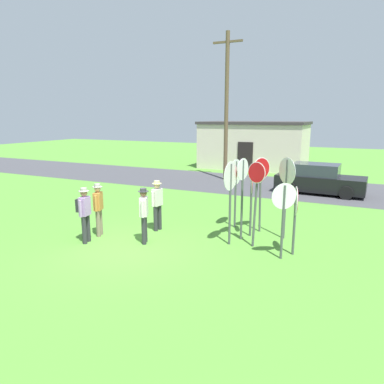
{
  "coord_description": "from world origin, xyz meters",
  "views": [
    {
      "loc": [
        5.98,
        -8.23,
        3.85
      ],
      "look_at": [
        0.91,
        2.54,
        1.3
      ],
      "focal_mm": 33.0,
      "sensor_mm": 36.0,
      "label": 1
    }
  ],
  "objects_px": {
    "utility_pole": "(226,105)",
    "person_holding_notes": "(84,211)",
    "parked_car_on_street": "(319,180)",
    "stop_sign_rear_left": "(242,186)",
    "stop_sign_center_cluster": "(261,181)",
    "stop_sign_low_front": "(256,191)",
    "person_on_left": "(98,207)",
    "stop_sign_rear_right": "(251,195)",
    "stop_sign_leaning_left": "(295,209)",
    "person_in_dark_shirt": "(157,202)",
    "stop_sign_nearest": "(286,183)",
    "stop_sign_leaning_right": "(230,187)",
    "person_in_teal": "(144,212)",
    "stop_sign_tallest": "(236,180)",
    "stop_sign_far_back": "(284,208)"
  },
  "relations": [
    {
      "from": "utility_pole",
      "to": "person_holding_notes",
      "type": "bearing_deg",
      "value": -90.25
    },
    {
      "from": "parked_car_on_street",
      "to": "stop_sign_rear_left",
      "type": "xyz_separation_m",
      "value": [
        -1.49,
        -8.41,
        1.06
      ]
    },
    {
      "from": "parked_car_on_street",
      "to": "stop_sign_center_cluster",
      "type": "relative_size",
      "value": 1.73
    },
    {
      "from": "stop_sign_low_front",
      "to": "stop_sign_rear_left",
      "type": "height_order",
      "value": "stop_sign_rear_left"
    },
    {
      "from": "stop_sign_center_cluster",
      "to": "person_on_left",
      "type": "xyz_separation_m",
      "value": [
        -4.64,
        -2.69,
        -0.75
      ]
    },
    {
      "from": "stop_sign_center_cluster",
      "to": "stop_sign_rear_left",
      "type": "xyz_separation_m",
      "value": [
        -0.32,
        -1.04,
        0.02
      ]
    },
    {
      "from": "utility_pole",
      "to": "stop_sign_rear_right",
      "type": "height_order",
      "value": "utility_pole"
    },
    {
      "from": "stop_sign_leaning_left",
      "to": "stop_sign_rear_left",
      "type": "xyz_separation_m",
      "value": [
        -1.73,
        0.6,
        0.41
      ]
    },
    {
      "from": "parked_car_on_street",
      "to": "person_on_left",
      "type": "distance_m",
      "value": 11.62
    },
    {
      "from": "parked_car_on_street",
      "to": "person_in_dark_shirt",
      "type": "height_order",
      "value": "person_in_dark_shirt"
    },
    {
      "from": "person_holding_notes",
      "to": "stop_sign_nearest",
      "type": "bearing_deg",
      "value": 28.6
    },
    {
      "from": "stop_sign_leaning_right",
      "to": "stop_sign_rear_left",
      "type": "xyz_separation_m",
      "value": [
        0.19,
        0.59,
        -0.03
      ]
    },
    {
      "from": "person_in_teal",
      "to": "stop_sign_tallest",
      "type": "bearing_deg",
      "value": 53.48
    },
    {
      "from": "stop_sign_tallest",
      "to": "person_in_teal",
      "type": "height_order",
      "value": "stop_sign_tallest"
    },
    {
      "from": "person_in_teal",
      "to": "person_holding_notes",
      "type": "bearing_deg",
      "value": -156.34
    },
    {
      "from": "stop_sign_rear_right",
      "to": "person_in_teal",
      "type": "bearing_deg",
      "value": -143.64
    },
    {
      "from": "utility_pole",
      "to": "stop_sign_rear_left",
      "type": "distance_m",
      "value": 11.37
    },
    {
      "from": "stop_sign_nearest",
      "to": "stop_sign_leaning_right",
      "type": "xyz_separation_m",
      "value": [
        -1.41,
        -1.25,
        -0.03
      ]
    },
    {
      "from": "stop_sign_nearest",
      "to": "person_in_dark_shirt",
      "type": "height_order",
      "value": "stop_sign_nearest"
    },
    {
      "from": "stop_sign_nearest",
      "to": "stop_sign_far_back",
      "type": "bearing_deg",
      "value": -81.36
    },
    {
      "from": "stop_sign_rear_left",
      "to": "person_holding_notes",
      "type": "height_order",
      "value": "stop_sign_rear_left"
    },
    {
      "from": "utility_pole",
      "to": "person_holding_notes",
      "type": "distance_m",
      "value": 13.01
    },
    {
      "from": "person_on_left",
      "to": "person_in_dark_shirt",
      "type": "bearing_deg",
      "value": 42.3
    },
    {
      "from": "parked_car_on_street",
      "to": "stop_sign_leaning_right",
      "type": "relative_size",
      "value": 1.71
    },
    {
      "from": "person_in_teal",
      "to": "person_in_dark_shirt",
      "type": "bearing_deg",
      "value": 102.55
    },
    {
      "from": "stop_sign_rear_right",
      "to": "stop_sign_tallest",
      "type": "xyz_separation_m",
      "value": [
        -0.76,
        0.68,
        0.29
      ]
    },
    {
      "from": "stop_sign_rear_right",
      "to": "stop_sign_rear_left",
      "type": "xyz_separation_m",
      "value": [
        -0.18,
        -0.44,
        0.36
      ]
    },
    {
      "from": "stop_sign_rear_right",
      "to": "stop_sign_rear_left",
      "type": "relative_size",
      "value": 0.8
    },
    {
      "from": "stop_sign_rear_left",
      "to": "person_in_teal",
      "type": "height_order",
      "value": "stop_sign_rear_left"
    },
    {
      "from": "stop_sign_rear_right",
      "to": "person_in_teal",
      "type": "xyz_separation_m",
      "value": [
        -2.78,
        -2.05,
        -0.41
      ]
    },
    {
      "from": "stop_sign_rear_right",
      "to": "person_holding_notes",
      "type": "relative_size",
      "value": 1.2
    },
    {
      "from": "stop_sign_leaning_left",
      "to": "person_in_teal",
      "type": "xyz_separation_m",
      "value": [
        -4.33,
        -1.0,
        -0.36
      ]
    },
    {
      "from": "stop_sign_rear_right",
      "to": "stop_sign_center_cluster",
      "type": "distance_m",
      "value": 0.71
    },
    {
      "from": "stop_sign_rear_left",
      "to": "stop_sign_leaning_right",
      "type": "bearing_deg",
      "value": -107.49
    },
    {
      "from": "stop_sign_low_front",
      "to": "stop_sign_tallest",
      "type": "bearing_deg",
      "value": 126.37
    },
    {
      "from": "utility_pole",
      "to": "person_in_teal",
      "type": "bearing_deg",
      "value": -82.14
    },
    {
      "from": "stop_sign_center_cluster",
      "to": "stop_sign_far_back",
      "type": "xyz_separation_m",
      "value": [
        1.17,
        -2.1,
        -0.29
      ]
    },
    {
      "from": "utility_pole",
      "to": "stop_sign_far_back",
      "type": "bearing_deg",
      "value": -63.05
    },
    {
      "from": "stop_sign_tallest",
      "to": "stop_sign_far_back",
      "type": "bearing_deg",
      "value": -46.44
    },
    {
      "from": "stop_sign_far_back",
      "to": "person_holding_notes",
      "type": "xyz_separation_m",
      "value": [
        -5.77,
        -1.29,
        -0.44
      ]
    },
    {
      "from": "stop_sign_low_front",
      "to": "stop_sign_tallest",
      "type": "distance_m",
      "value": 1.9
    },
    {
      "from": "parked_car_on_street",
      "to": "person_in_teal",
      "type": "height_order",
      "value": "person_in_teal"
    },
    {
      "from": "stop_sign_leaning_right",
      "to": "stop_sign_nearest",
      "type": "bearing_deg",
      "value": 41.61
    },
    {
      "from": "parked_car_on_street",
      "to": "utility_pole",
      "type": "bearing_deg",
      "value": 162.82
    },
    {
      "from": "stop_sign_leaning_left",
      "to": "person_in_dark_shirt",
      "type": "xyz_separation_m",
      "value": [
        -4.61,
        0.27,
        -0.36
      ]
    },
    {
      "from": "parked_car_on_street",
      "to": "person_holding_notes",
      "type": "bearing_deg",
      "value": -118.22
    },
    {
      "from": "stop_sign_nearest",
      "to": "stop_sign_leaning_right",
      "type": "relative_size",
      "value": 1.02
    },
    {
      "from": "stop_sign_far_back",
      "to": "stop_sign_rear_right",
      "type": "bearing_deg",
      "value": 131.06
    },
    {
      "from": "person_in_teal",
      "to": "person_in_dark_shirt",
      "type": "relative_size",
      "value": 1.0
    },
    {
      "from": "utility_pole",
      "to": "stop_sign_center_cluster",
      "type": "distance_m",
      "value": 10.58
    }
  ]
}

